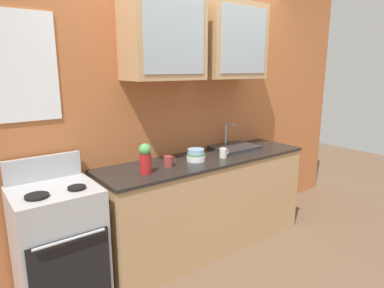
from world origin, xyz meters
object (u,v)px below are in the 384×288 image
sink_faucet (235,147)px  bowl_stack (196,155)px  stove_range (59,246)px  vase (145,158)px  cup_near_sink (223,153)px  cup_near_bowls (168,161)px

sink_faucet → bowl_stack: 0.61m
stove_range → bowl_stack: bearing=-1.2°
stove_range → bowl_stack: 1.31m
vase → stove_range: bearing=173.2°
bowl_stack → vase: vase is taller
stove_range → vase: (0.67, -0.08, 0.56)m
cup_near_sink → bowl_stack: bearing=165.1°
vase → cup_near_bowls: vase is taller
bowl_stack → stove_range: bearing=178.8°
stove_range → cup_near_bowls: 1.04m
bowl_stack → vase: size_ratio=0.69×
vase → cup_near_bowls: bearing=12.4°
sink_faucet → cup_near_bowls: sink_faucet is taller
stove_range → cup_near_sink: stove_range is taller
vase → cup_near_sink: 0.81m
vase → cup_near_sink: vase is taller
cup_near_bowls → stove_range: bearing=178.4°
sink_faucet → stove_range: bearing=-176.9°
bowl_stack → cup_near_bowls: 0.29m
sink_faucet → vase: 1.15m
stove_range → cup_near_bowls: (0.92, -0.03, 0.48)m
cup_near_sink → cup_near_bowls: size_ratio=0.90×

